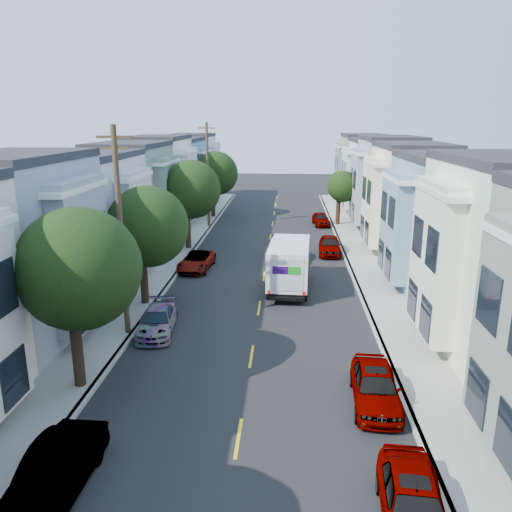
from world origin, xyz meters
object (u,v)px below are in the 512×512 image
at_px(utility_pole_near, 121,234).
at_px(parked_left_b, 55,473).
at_px(tree_d, 190,190).
at_px(parked_right_a, 414,505).
at_px(tree_e, 215,174).
at_px(parked_right_d, 321,219).
at_px(parked_right_b, 375,386).
at_px(utility_pole_far, 208,175).
at_px(tree_c, 146,227).
at_px(lead_sedan, 290,252).
at_px(parked_right_c, 330,245).
at_px(fedex_truck, 289,263).
at_px(parked_left_d, 197,261).
at_px(parked_left_c, 157,321).
at_px(tree_far_r, 342,187).
at_px(tree_b, 77,269).

xyz_separation_m(utility_pole_near, parked_left_b, (1.40, -10.92, -4.44)).
distance_m(tree_d, parked_right_a, 30.96).
bearing_deg(parked_right_a, tree_d, 116.27).
height_order(tree_d, parked_left_b, tree_d).
height_order(utility_pole_near, parked_right_a, utility_pole_near).
xyz_separation_m(tree_e, parked_right_d, (11.20, -3.58, -4.14)).
relative_size(tree_e, parked_right_d, 1.81).
bearing_deg(parked_right_b, parked_left_b, -148.20).
height_order(tree_d, utility_pole_far, utility_pole_far).
distance_m(tree_c, lead_sedan, 13.42).
height_order(tree_d, lead_sedan, tree_d).
distance_m(utility_pole_near, utility_pole_far, 26.00).
xyz_separation_m(tree_d, parked_right_c, (11.20, -0.84, -4.21)).
distance_m(tree_e, parked_right_b, 38.52).
bearing_deg(tree_d, tree_c, -90.00).
bearing_deg(parked_right_a, lead_sedan, 101.79).
bearing_deg(tree_c, parked_left_b, -84.70).
bearing_deg(parked_right_c, utility_pole_near, -121.74).
distance_m(fedex_truck, parked_left_d, 7.66).
distance_m(parked_left_d, parked_right_a, 24.87).
height_order(parked_left_c, parked_right_a, parked_right_a).
relative_size(fedex_truck, parked_right_d, 1.59).
height_order(utility_pole_near, parked_left_b, utility_pole_near).
bearing_deg(fedex_truck, tree_c, -153.83).
xyz_separation_m(tree_d, fedex_truck, (7.98, -9.48, -3.25)).
height_order(tree_d, tree_e, tree_d).
distance_m(utility_pole_near, fedex_truck, 11.54).
relative_size(parked_left_b, parked_right_d, 1.09).
xyz_separation_m(utility_pole_far, parked_right_d, (11.20, 1.50, -4.51)).
bearing_deg(parked_left_d, tree_c, -96.94).
height_order(lead_sedan, parked_right_a, parked_right_a).
bearing_deg(tree_far_r, parked_left_c, -113.42).
relative_size(fedex_truck, parked_left_c, 1.55).
height_order(tree_b, tree_far_r, tree_b).
height_order(utility_pole_far, parked_left_c, utility_pole_far).
height_order(parked_right_a, parked_right_c, parked_right_c).
bearing_deg(tree_b, parked_left_b, -76.42).
relative_size(tree_c, parked_right_d, 1.75).
height_order(tree_e, lead_sedan, tree_e).
bearing_deg(tree_d, tree_far_r, 38.67).
relative_size(tree_e, utility_pole_far, 0.71).
distance_m(utility_pole_far, parked_left_c, 26.05).
bearing_deg(tree_c, fedex_truck, 23.13).
relative_size(tree_c, parked_left_c, 1.70).
bearing_deg(utility_pole_near, parked_left_c, 15.46).
distance_m(utility_pole_far, parked_right_d, 12.17).
bearing_deg(tree_b, tree_c, 90.00).
bearing_deg(tree_c, parked_right_c, 47.06).
height_order(parked_left_b, parked_left_d, parked_left_b).
xyz_separation_m(lead_sedan, parked_left_c, (-6.68, -13.76, -0.06)).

